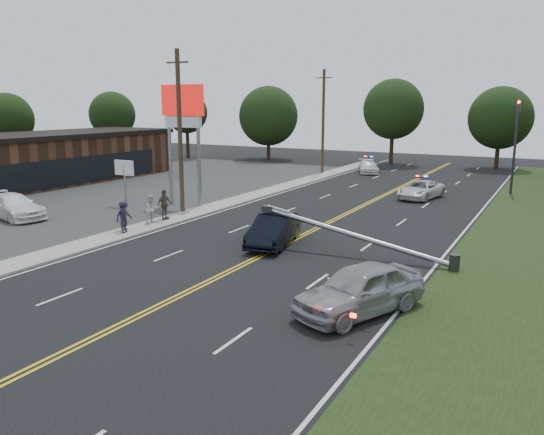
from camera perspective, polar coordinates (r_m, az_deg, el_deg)
The scene contains 26 objects.
ground at distance 19.47m, azimuth -10.17°, elevation -8.44°, with size 120.00×120.00×0.00m, color black.
parking_lot at distance 40.32m, azimuth -23.52°, elevation 1.45°, with size 25.00×60.00×0.01m, color #2D2D2D.
sidewalk at distance 32.03m, azimuth -10.67°, elevation -0.18°, with size 1.80×70.00×0.12m, color gray.
centerline_yellow at distance 27.57m, azimuth 2.97°, elevation -2.09°, with size 0.36×80.00×0.00m, color gold.
pharmacy_building at distance 48.77m, azimuth -25.83°, elevation 5.55°, with size 8.40×30.40×4.30m.
pylon_sign at distance 35.75m, azimuth -9.56°, elevation 10.72°, with size 3.20×0.35×8.00m.
small_sign at distance 36.83m, azimuth -15.60°, elevation 4.76°, with size 1.60×0.14×3.10m.
traffic_signal at distance 44.26m, azimuth 24.74°, elevation 7.71°, with size 0.28×0.41×7.05m.
fallen_streetlight at distance 24.01m, azimuth 9.91°, elevation -2.18°, with size 9.36×0.44×1.91m.
utility_pole_mid at distance 33.41m, azimuth -9.88°, elevation 9.06°, with size 1.60×0.28×10.00m.
utility_pole_far at distance 52.41m, azimuth 5.52°, elevation 10.24°, with size 1.60×0.28×10.00m.
tree_2 at distance 59.06m, azimuth -26.61°, elevation 9.44°, with size 5.10×5.10×7.85m.
tree_3 at distance 64.85m, azimuth -16.80°, elevation 10.54°, with size 5.24×5.24×8.17m.
tree_4 at distance 68.60m, azimuth -9.17°, elevation 11.09°, with size 5.22×5.22×8.32m.
tree_5 at distance 65.94m, azimuth -0.39°, elevation 10.86°, with size 7.21×7.21×8.91m.
tree_6 at distance 62.05m, azimuth 12.92°, elevation 11.28°, with size 6.71×6.71×9.53m.
tree_7 at distance 60.94m, azimuth 23.35°, elevation 9.80°, with size 6.49×6.49×8.58m.
crashed_sedan at distance 25.90m, azimuth 0.21°, elevation -1.29°, with size 1.62×4.64×1.53m, color black.
waiting_sedan at distance 17.78m, azimuth 9.42°, elevation -7.61°, with size 1.95×4.84×1.65m, color #96989E.
parked_car at distance 35.48m, azimuth -26.12°, elevation 1.08°, with size 2.06×5.08×1.47m, color white.
emergency_a at distance 40.14m, azimuth 15.72°, elevation 2.89°, with size 2.12×4.60×1.28m, color silver.
emergency_b at distance 53.97m, azimuth 10.29°, elevation 5.41°, with size 1.77×4.35×1.26m, color silver.
bystander_a at distance 28.95m, azimuth -15.63°, elevation 0.06°, with size 0.60×0.40×1.65m, color #232229.
bystander_b at distance 30.81m, azimuth -12.81°, elevation 0.90°, with size 0.79×0.62×1.63m, color silver.
bystander_c at distance 29.51m, azimuth -15.66°, elevation 0.20°, with size 1.01×0.58×1.57m, color #1C1C46.
bystander_d at distance 31.62m, azimuth -11.52°, elevation 1.40°, with size 1.06×0.44×1.80m, color #5B5048.
Camera 1 is at (11.64, -14.06, 6.79)m, focal length 35.00 mm.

